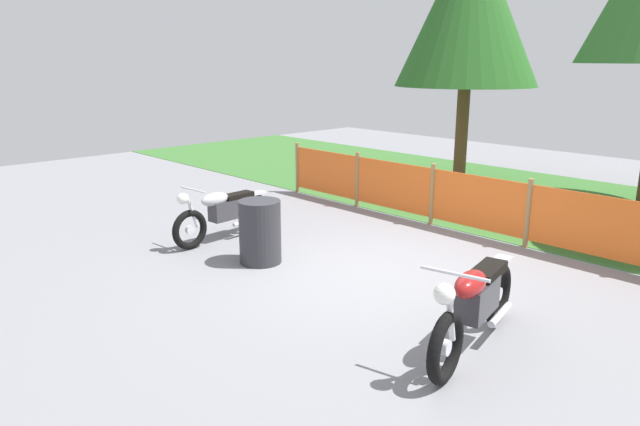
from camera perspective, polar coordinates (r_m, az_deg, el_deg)
name	(u,v)px	position (r m, az deg, el deg)	size (l,w,h in m)	color
ground	(375,272)	(7.81, 5.47, -5.81)	(24.00, 24.00, 0.02)	gray
grass_verge	(556,205)	(12.16, 22.16, 0.76)	(24.00, 5.76, 0.01)	#386B2D
barrier_fence	(477,202)	(9.54, 15.17, 1.01)	(8.71, 0.08, 1.05)	#997547
tree_leftmost	(470,5)	(13.60, 14.48, 19.19)	(3.10, 3.10, 5.61)	brown
motorcycle_lead	(224,212)	(9.13, -9.43, 0.07)	(0.56, 1.92, 0.91)	black
motorcycle_trailing	(475,304)	(5.80, 14.99, -8.60)	(0.72, 2.07, 0.99)	black
oil_drum	(260,232)	(8.03, -5.91, -1.85)	(0.58, 0.58, 0.88)	#2D2D33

